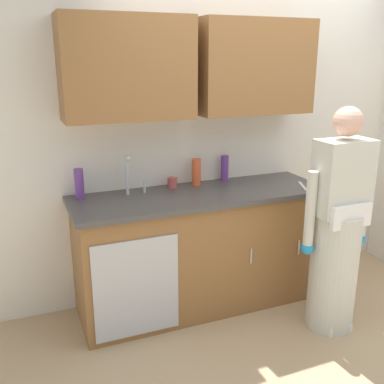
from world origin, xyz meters
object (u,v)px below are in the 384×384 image
(sink, at_px, (138,201))
(bottle_dish_liquid, at_px, (79,184))
(bottle_water_tall, at_px, (225,168))
(knife_on_counter, at_px, (303,186))
(bottle_water_short, at_px, (196,172))
(cup_by_sink, at_px, (172,183))
(person_at_sink, at_px, (336,239))

(sink, height_order, bottle_dish_liquid, sink)
(bottle_water_tall, relative_size, knife_on_counter, 0.89)
(knife_on_counter, bearing_deg, bottle_water_short, -92.29)
(bottle_dish_liquid, height_order, cup_by_sink, bottle_dish_liquid)
(person_at_sink, bearing_deg, cup_by_sink, 137.39)
(sink, distance_m, knife_on_counter, 1.32)
(sink, relative_size, cup_by_sink, 6.15)
(person_at_sink, distance_m, bottle_water_tall, 1.05)
(bottle_dish_liquid, bearing_deg, bottle_water_tall, 2.77)
(sink, relative_size, bottle_water_tall, 2.35)
(person_at_sink, relative_size, bottle_water_tall, 7.60)
(person_at_sink, xyz_separation_m, cup_by_sink, (-0.93, 0.85, 0.29))
(bottle_water_tall, relative_size, cup_by_sink, 2.62)
(cup_by_sink, relative_size, knife_on_counter, 0.34)
(person_at_sink, xyz_separation_m, knife_on_counter, (0.05, 0.50, 0.25))
(person_at_sink, height_order, bottle_water_tall, person_at_sink)
(bottle_water_short, xyz_separation_m, cup_by_sink, (-0.20, 0.00, -0.07))
(bottle_dish_liquid, xyz_separation_m, bottle_water_tall, (1.19, 0.06, -0.01))
(bottle_dish_liquid, distance_m, bottle_water_tall, 1.19)
(sink, xyz_separation_m, bottle_water_short, (0.54, 0.19, 0.12))
(bottle_dish_liquid, bearing_deg, person_at_sink, -26.67)
(bottle_dish_liquid, relative_size, bottle_water_tall, 1.05)
(bottle_water_short, xyz_separation_m, knife_on_counter, (0.77, -0.35, -0.10))
(knife_on_counter, bearing_deg, sink, -74.47)
(bottle_water_short, distance_m, knife_on_counter, 0.85)
(bottle_water_short, relative_size, cup_by_sink, 2.64)
(bottle_water_short, distance_m, bottle_water_tall, 0.27)
(bottle_water_tall, bearing_deg, sink, -164.31)
(person_at_sink, height_order, bottle_dish_liquid, person_at_sink)
(sink, xyz_separation_m, bottle_dish_liquid, (-0.38, 0.17, 0.13))
(person_at_sink, xyz_separation_m, bottle_water_short, (-0.72, 0.85, 0.36))
(sink, height_order, person_at_sink, person_at_sink)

